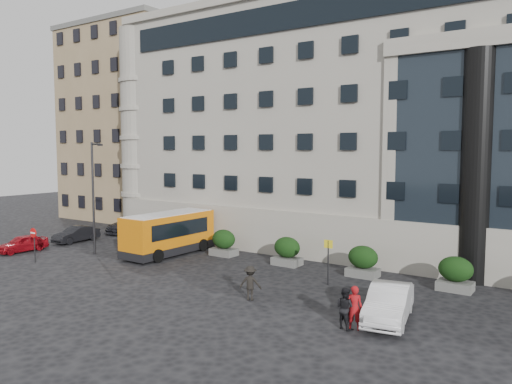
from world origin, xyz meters
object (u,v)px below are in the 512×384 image
minibus (169,232)px  red_truck (216,211)px  hedge_d (456,274)px  pedestrian_a (354,308)px  parked_car_d (181,222)px  hedge_b (287,251)px  parked_car_a (22,243)px  hedge_a (224,242)px  no_entry_sign (34,238)px  pedestrian_b (345,308)px  parked_car_b (76,234)px  pedestrian_c (250,283)px  hedge_c (363,261)px  street_lamp (94,193)px  parked_car_c (131,224)px  white_taxi (389,303)px  bus_stop_sign (328,254)px

minibus → red_truck: minibus is taller
hedge_d → pedestrian_a: 8.68m
red_truck → parked_car_d: size_ratio=0.98×
hedge_b → parked_car_a: hedge_b is taller
parked_car_a → pedestrian_a: bearing=1.0°
hedge_a → parked_car_a: (-13.00, -7.31, -0.31)m
no_entry_sign → pedestrian_b: (22.07, 0.34, -0.77)m
parked_car_b → pedestrian_c: bearing=-15.7°
parked_car_d → pedestrian_c: 22.38m
hedge_c → pedestrian_b: 8.91m
street_lamp → pedestrian_c: size_ratio=4.62×
red_truck → pedestrian_b: (22.22, -19.08, -0.51)m
hedge_c → parked_car_c: hedge_c is taller
hedge_d → hedge_b: bearing=180.0°
parked_car_b → white_taxi: size_ratio=0.81×
pedestrian_c → hedge_d: bearing=-159.6°
bus_stop_sign → pedestrian_a: bus_stop_sign is taller
parked_car_a → parked_car_d: size_ratio=0.69×
hedge_b → parked_car_c: hedge_b is taller
no_entry_sign → hedge_a: bearing=44.5°
hedge_d → pedestrian_c: hedge_d is taller
hedge_a → pedestrian_c: (7.53, -7.50, -0.06)m
hedge_c → pedestrian_b: hedge_c is taller
pedestrian_c → parked_car_b: bearing=-35.6°
hedge_b → bus_stop_sign: (4.30, -2.80, 0.80)m
minibus → parked_car_a: (-9.58, -5.34, -1.02)m
hedge_a → white_taxi: hedge_a is taller
minibus → parked_car_b: size_ratio=1.86×
no_entry_sign → parked_car_a: (-4.00, 1.53, -1.04)m
parked_car_c → pedestrian_b: bearing=-27.3°
parked_car_d → hedge_a: bearing=-29.6°
parked_car_d → white_taxi: 27.47m
street_lamp → white_taxi: street_lamp is taller
hedge_b → hedge_c: same height
pedestrian_a → pedestrian_b: size_ratio=1.07×
pedestrian_b → pedestrian_c: bearing=6.1°
hedge_a → parked_car_a: 14.92m
red_truck → pedestrian_c: 24.60m
hedge_a → hedge_d: bearing=0.0°
street_lamp → parked_car_b: (-5.06, 2.09, -3.73)m
bus_stop_sign → parked_car_d: 21.59m
red_truck → parked_car_c: bearing=-114.1°
hedge_b → white_taxi: (9.05, -6.49, -0.14)m
red_truck → parked_car_d: 4.30m
parked_car_c → pedestrian_c: 23.10m
bus_stop_sign → red_truck: red_truck is taller
minibus → parked_car_b: (-9.58, -0.74, -1.00)m
no_entry_sign → white_taxi: (23.25, 2.34, -0.87)m
no_entry_sign → parked_car_d: 15.32m
hedge_a → hedge_d: (15.60, 0.00, 0.00)m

